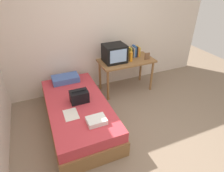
# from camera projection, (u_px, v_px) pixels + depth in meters

# --- Properties ---
(ground_plane) EXTENTS (8.00, 8.00, 0.00)m
(ground_plane) POSITION_uv_depth(u_px,v_px,m) (142.00, 142.00, 3.05)
(ground_plane) COLOR #84705B
(wall_back) EXTENTS (5.20, 0.10, 2.60)m
(wall_back) POSITION_uv_depth(u_px,v_px,m) (98.00, 29.00, 3.95)
(wall_back) COLOR beige
(wall_back) RESTS_ON ground
(bed) EXTENTS (1.00, 2.00, 0.44)m
(bed) POSITION_uv_depth(u_px,v_px,m) (78.00, 113.00, 3.34)
(bed) COLOR olive
(bed) RESTS_ON ground
(desk) EXTENTS (1.16, 0.60, 0.72)m
(desk) POSITION_uv_depth(u_px,v_px,m) (126.00, 64.00, 4.09)
(desk) COLOR olive
(desk) RESTS_ON ground
(tv) EXTENTS (0.44, 0.39, 0.36)m
(tv) POSITION_uv_depth(u_px,v_px,m) (114.00, 53.00, 3.87)
(tv) COLOR black
(tv) RESTS_ON desk
(water_bottle) EXTENTS (0.07, 0.07, 0.20)m
(water_bottle) POSITION_uv_depth(u_px,v_px,m) (131.00, 57.00, 3.93)
(water_bottle) COLOR orange
(water_bottle) RESTS_ON desk
(book_row) EXTENTS (0.23, 0.17, 0.24)m
(book_row) POSITION_uv_depth(u_px,v_px,m) (134.00, 52.00, 4.15)
(book_row) COLOR gold
(book_row) RESTS_ON desk
(picture_frame) EXTENTS (0.11, 0.02, 0.15)m
(picture_frame) POSITION_uv_depth(u_px,v_px,m) (147.00, 56.00, 4.02)
(picture_frame) COLOR brown
(picture_frame) RESTS_ON desk
(pillow) EXTENTS (0.51, 0.30, 0.12)m
(pillow) POSITION_uv_depth(u_px,v_px,m) (66.00, 79.00, 3.79)
(pillow) COLOR #4766AD
(pillow) RESTS_ON bed
(handbag) EXTENTS (0.30, 0.20, 0.22)m
(handbag) POSITION_uv_depth(u_px,v_px,m) (79.00, 97.00, 3.19)
(handbag) COLOR black
(handbag) RESTS_ON bed
(magazine) EXTENTS (0.21, 0.29, 0.01)m
(magazine) POSITION_uv_depth(u_px,v_px,m) (71.00, 114.00, 2.95)
(magazine) COLOR white
(magazine) RESTS_ON bed
(remote_dark) EXTENTS (0.04, 0.16, 0.02)m
(remote_dark) POSITION_uv_depth(u_px,v_px,m) (95.00, 120.00, 2.82)
(remote_dark) COLOR black
(remote_dark) RESTS_ON bed
(folded_towel) EXTENTS (0.28, 0.22, 0.08)m
(folded_towel) POSITION_uv_depth(u_px,v_px,m) (97.00, 120.00, 2.78)
(folded_towel) COLOR white
(folded_towel) RESTS_ON bed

